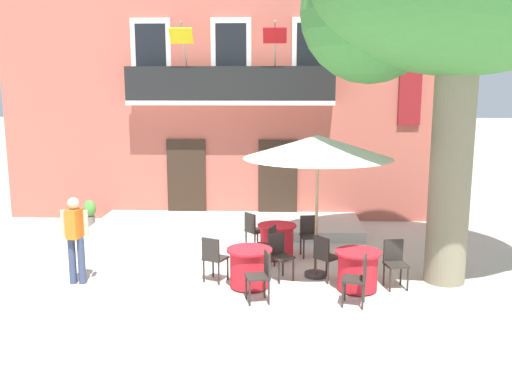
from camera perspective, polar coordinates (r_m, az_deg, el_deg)
The scene contains 18 objects.
ground_plane at distance 11.30m, azimuth 0.26°, elevation -8.78°, with size 120.00×120.00×0.00m, color beige.
building_facade at distance 17.69m, azimuth -1.93°, elevation 10.60°, with size 13.00×5.09×7.50m.
entrance_step_platform at distance 15.00m, azimuth -2.79°, elevation -3.39°, with size 6.98×2.32×0.25m, color silver.
cafe_table_near_tree at distance 10.71m, azimuth 10.30°, elevation -7.84°, with size 0.86×0.86×0.76m.
cafe_chair_near_tree_0 at distance 9.96m, azimuth 10.40°, elevation -8.46°, with size 0.48×0.48×0.91m.
cafe_chair_near_tree_1 at distance 10.99m, azimuth 13.96°, elevation -6.77°, with size 0.46×0.46×0.91m.
cafe_chair_near_tree_2 at distance 11.07m, azimuth 7.03°, elevation -6.39°, with size 0.57×0.57×0.91m.
cafe_table_middle at distance 10.70m, azimuth -0.67°, elevation -7.70°, with size 0.86×0.86×0.76m.
cafe_chair_middle_0 at distance 9.97m, azimuth 0.57°, elevation -8.25°, with size 0.48×0.48×0.91m.
cafe_chair_middle_1 at distance 11.12m, azimuth 2.36°, elevation -6.24°, with size 0.56×0.56×0.91m.
cafe_chair_middle_2 at distance 10.95m, azimuth -4.34°, elevation -6.53°, with size 0.53×0.53×0.91m.
cafe_table_front at distance 12.50m, azimuth 2.13°, elevation -4.99°, with size 0.86×0.86×0.76m.
cafe_chair_front_0 at distance 12.67m, azimuth 5.44°, elevation -4.17°, with size 0.46×0.46×0.91m.
cafe_chair_front_1 at distance 12.99m, azimuth -0.24°, elevation -3.76°, with size 0.56×0.56×0.91m.
cafe_chair_front_2 at distance 11.76m, azimuth 1.18°, elevation -5.29°, with size 0.51×0.51×0.91m.
cafe_umbrella at distance 10.91m, azimuth 6.32°, elevation 4.55°, with size 2.90×2.90×2.85m.
ground_planter_left at distance 16.00m, azimuth -16.55°, elevation -1.93°, with size 0.34×0.34×0.72m.
pedestrian_near_entrance at distance 11.29m, azimuth -17.92°, elevation -4.21°, with size 0.53×0.37×1.70m.
Camera 1 is at (0.43, -10.65, 3.76)m, focal length 39.28 mm.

